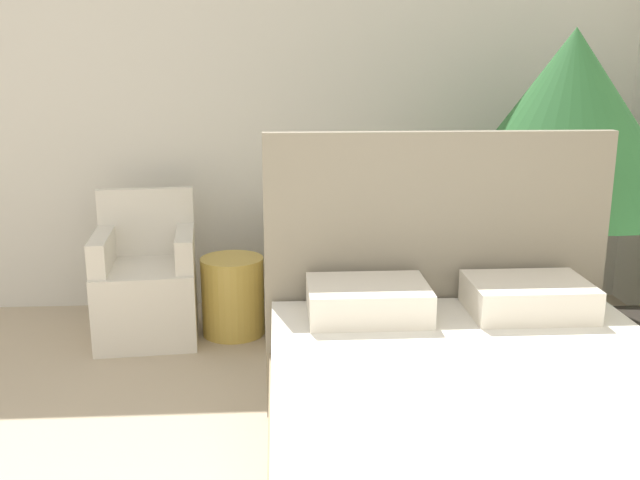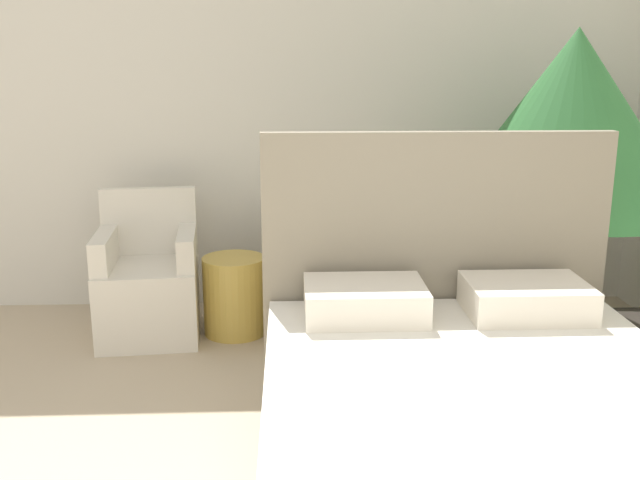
{
  "view_description": "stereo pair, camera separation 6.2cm",
  "coord_description": "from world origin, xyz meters",
  "px_view_note": "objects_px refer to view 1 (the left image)",
  "views": [
    {
      "loc": [
        0.1,
        -0.82,
        1.62
      ],
      "look_at": [
        0.31,
        2.75,
        0.71
      ],
      "focal_mm": 40.0,
      "sensor_mm": 36.0,
      "label": 1
    },
    {
      "loc": [
        0.16,
        -0.82,
        1.62
      ],
      "look_at": [
        0.31,
        2.75,
        0.71
      ],
      "focal_mm": 40.0,
      "sensor_mm": 36.0,
      "label": 2
    }
  ],
  "objects_px": {
    "armchair_near_window_right": "(317,286)",
    "side_table": "(233,296)",
    "bed": "(491,455)",
    "armchair_near_window_left": "(147,290)",
    "potted_palm": "(569,125)"
  },
  "relations": [
    {
      "from": "armchair_near_window_left",
      "to": "armchair_near_window_right",
      "type": "distance_m",
      "value": 1.01
    },
    {
      "from": "armchair_near_window_right",
      "to": "side_table",
      "type": "relative_size",
      "value": 1.81
    },
    {
      "from": "bed",
      "to": "armchair_near_window_left",
      "type": "xyz_separation_m",
      "value": [
        -1.49,
        1.95,
        -0.03
      ]
    },
    {
      "from": "potted_palm",
      "to": "side_table",
      "type": "height_order",
      "value": "potted_palm"
    },
    {
      "from": "bed",
      "to": "side_table",
      "type": "relative_size",
      "value": 4.31
    },
    {
      "from": "side_table",
      "to": "bed",
      "type": "bearing_deg",
      "value": -63.43
    },
    {
      "from": "armchair_near_window_right",
      "to": "potted_palm",
      "type": "xyz_separation_m",
      "value": [
        1.35,
        -0.27,
        0.98
      ]
    },
    {
      "from": "bed",
      "to": "potted_palm",
      "type": "relative_size",
      "value": 1.14
    },
    {
      "from": "armchair_near_window_left",
      "to": "armchair_near_window_right",
      "type": "height_order",
      "value": "same"
    },
    {
      "from": "armchair_near_window_left",
      "to": "potted_palm",
      "type": "relative_size",
      "value": 0.48
    },
    {
      "from": "armchair_near_window_right",
      "to": "potted_palm",
      "type": "height_order",
      "value": "potted_palm"
    },
    {
      "from": "side_table",
      "to": "potted_palm",
      "type": "bearing_deg",
      "value": -8.86
    },
    {
      "from": "armchair_near_window_left",
      "to": "armchair_near_window_right",
      "type": "relative_size",
      "value": 1.0
    },
    {
      "from": "bed",
      "to": "armchair_near_window_left",
      "type": "bearing_deg",
      "value": 127.35
    },
    {
      "from": "armchair_near_window_left",
      "to": "potted_palm",
      "type": "distance_m",
      "value": 2.57
    }
  ]
}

